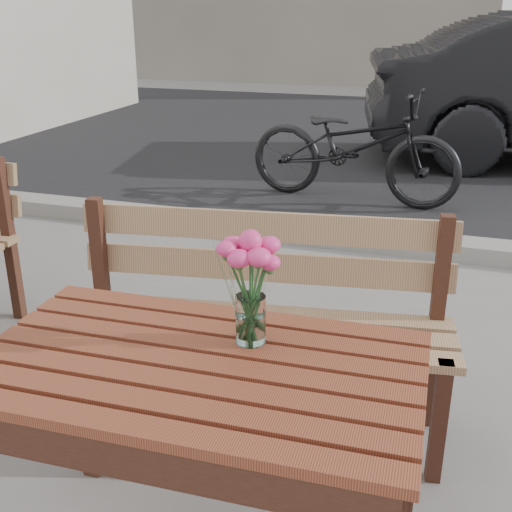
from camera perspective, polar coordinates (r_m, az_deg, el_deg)
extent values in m
cube|color=black|center=(8.58, 14.10, 9.84)|extent=(30.00, 8.00, 0.00)
cube|color=gray|center=(4.71, 10.25, 1.44)|extent=(30.00, 0.25, 0.12)
cube|color=#572617|center=(1.78, -5.27, -9.69)|extent=(1.24, 0.74, 0.03)
cube|color=black|center=(2.43, -14.91, -11.49)|extent=(0.06, 0.06, 0.72)
cube|color=black|center=(2.15, 12.85, -16.15)|extent=(0.06, 0.06, 0.72)
cube|color=olive|center=(2.49, -0.01, -6.53)|extent=(1.56, 0.63, 0.03)
cube|color=olive|center=(2.59, 0.80, 0.81)|extent=(1.50, 0.26, 0.41)
cube|color=black|center=(2.65, -15.90, -11.34)|extent=(0.06, 0.06, 0.50)
cube|color=black|center=(2.46, 15.97, -14.20)|extent=(0.06, 0.06, 0.50)
cube|color=black|center=(2.83, -13.48, -4.04)|extent=(0.06, 0.06, 0.92)
cube|color=black|center=(2.65, 15.69, -6.10)|extent=(0.06, 0.06, 0.92)
cylinder|color=white|center=(1.82, -0.48, -5.64)|extent=(0.09, 0.09, 0.14)
cylinder|color=#2C5F2D|center=(1.79, -0.49, -3.60)|extent=(0.05, 0.05, 0.29)
cube|color=black|center=(3.70, -21.17, 1.21)|extent=(0.06, 0.06, 0.91)
imported|color=black|center=(5.74, 8.66, 9.67)|extent=(1.94, 0.87, 0.99)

